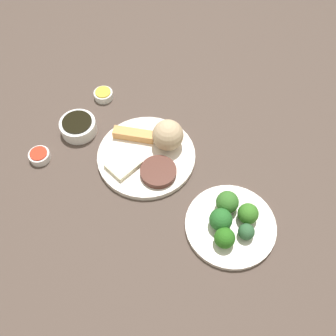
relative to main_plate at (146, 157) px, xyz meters
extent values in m
cube|color=#4C3D35|center=(0.00, -0.02, -0.02)|extent=(2.20, 2.20, 0.02)
cylinder|color=white|center=(0.00, 0.00, 0.00)|extent=(0.26, 0.26, 0.02)
sphere|color=tan|center=(-0.06, 0.03, 0.05)|extent=(0.08, 0.08, 0.08)
cube|color=#DC9651|center=(-0.03, -0.06, 0.02)|extent=(0.08, 0.11, 0.02)
cube|color=beige|center=(0.06, -0.03, 0.01)|extent=(0.09, 0.08, 0.01)
cylinder|color=#4C261C|center=(0.03, 0.06, 0.02)|extent=(0.09, 0.09, 0.02)
cylinder|color=white|center=(0.03, 0.29, 0.00)|extent=(0.22, 0.22, 0.01)
sphere|color=#246426|center=(0.05, 0.27, 0.03)|extent=(0.05, 0.05, 0.05)
sphere|color=#2D5934|center=(0.04, 0.33, 0.03)|extent=(0.04, 0.04, 0.04)
sphere|color=#356E28|center=(0.00, 0.26, 0.03)|extent=(0.06, 0.06, 0.06)
sphere|color=#286719|center=(0.08, 0.30, 0.03)|extent=(0.05, 0.05, 0.05)
sphere|color=#377423|center=(0.00, 0.31, 0.03)|extent=(0.05, 0.05, 0.05)
cylinder|color=white|center=(0.04, -0.21, 0.01)|extent=(0.10, 0.10, 0.04)
cylinder|color=black|center=(0.04, -0.21, 0.03)|extent=(0.08, 0.08, 0.00)
cylinder|color=white|center=(-0.10, -0.24, 0.00)|extent=(0.06, 0.06, 0.02)
cylinder|color=gold|center=(-0.10, -0.24, 0.02)|extent=(0.05, 0.05, 0.00)
cylinder|color=white|center=(0.17, -0.23, 0.00)|extent=(0.06, 0.06, 0.02)
cylinder|color=red|center=(0.17, -0.23, 0.02)|extent=(0.05, 0.05, 0.00)
camera|label=1|loc=(0.44, 0.40, 0.86)|focal=41.40mm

